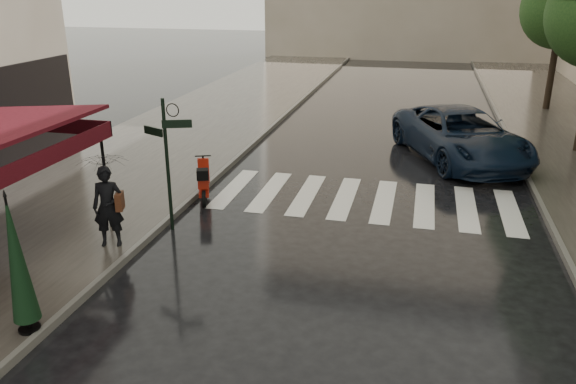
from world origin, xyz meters
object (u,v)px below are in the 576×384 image
at_px(parasol_front, 17,259).
at_px(pedestrian_with_umbrella, 104,172).
at_px(scooter, 204,182).
at_px(parked_car, 460,135).

bearing_deg(parasol_front, pedestrian_with_umbrella, 96.19).
distance_m(scooter, parked_car, 8.61).
relative_size(scooter, parasol_front, 0.64).
xyz_separation_m(scooter, parked_car, (6.72, 5.38, 0.33)).
relative_size(pedestrian_with_umbrella, parasol_front, 1.05).
bearing_deg(scooter, parasol_front, -115.20).
bearing_deg(parked_car, scooter, -164.99).
bearing_deg(scooter, pedestrian_with_umbrella, -125.20).
distance_m(pedestrian_with_umbrella, parked_car, 11.51).
bearing_deg(pedestrian_with_umbrella, parked_car, 30.34).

